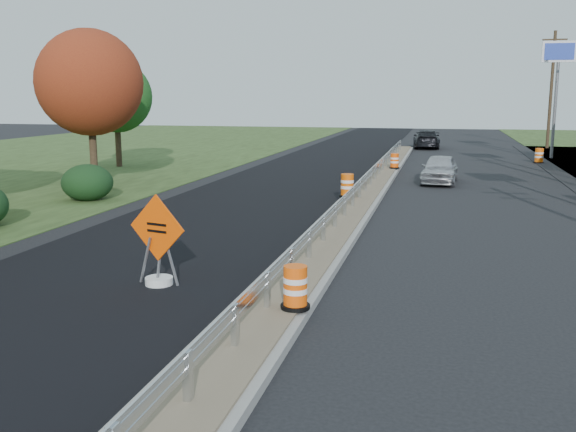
% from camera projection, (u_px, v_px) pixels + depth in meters
% --- Properties ---
extents(ground, '(140.00, 140.00, 0.00)m').
position_uv_depth(ground, '(323.00, 248.00, 18.23)').
color(ground, black).
rests_on(ground, ground).
extents(milled_overlay, '(7.20, 120.00, 0.01)m').
position_uv_depth(milled_overlay, '(268.00, 192.00, 28.80)').
color(milled_overlay, black).
rests_on(milled_overlay, ground).
extents(median, '(1.60, 55.00, 0.23)m').
position_uv_depth(median, '(360.00, 200.00, 25.85)').
color(median, gray).
rests_on(median, ground).
extents(guardrail, '(0.10, 46.15, 0.72)m').
position_uv_depth(guardrail, '(363.00, 182.00, 26.69)').
color(guardrail, silver).
rests_on(guardrail, median).
extents(pylon_sign_north, '(2.20, 0.30, 7.90)m').
position_uv_depth(pylon_sign_north, '(558.00, 63.00, 43.27)').
color(pylon_sign_north, slate).
rests_on(pylon_sign_north, ground).
extents(utility_pole_north, '(1.90, 0.26, 9.40)m').
position_uv_depth(utility_pole_north, '(551.00, 87.00, 51.92)').
color(utility_pole_north, '#473523').
rests_on(utility_pole_north, ground).
extents(hedge_north, '(2.09, 2.09, 1.52)m').
position_uv_depth(hedge_north, '(87.00, 182.00, 26.37)').
color(hedge_north, black).
rests_on(hedge_north, ground).
extents(tree_near_red, '(4.95, 4.95, 7.35)m').
position_uv_depth(tree_near_red, '(90.00, 83.00, 29.89)').
color(tree_near_red, '#473523').
rests_on(tree_near_red, ground).
extents(tree_near_back, '(4.29, 4.29, 6.37)m').
position_uv_depth(tree_near_back, '(116.00, 97.00, 38.35)').
color(tree_near_back, '#473523').
rests_on(tree_near_back, ground).
extents(caution_sign, '(1.48, 0.64, 2.10)m').
position_uv_depth(caution_sign, '(158.00, 262.00, 14.58)').
color(caution_sign, white).
rests_on(caution_sign, ground).
extents(barrel_median_near, '(0.57, 0.57, 0.84)m').
position_uv_depth(barrel_median_near, '(295.00, 288.00, 12.29)').
color(barrel_median_near, black).
rests_on(barrel_median_near, median).
extents(barrel_median_mid, '(0.64, 0.64, 0.94)m').
position_uv_depth(barrel_median_mid, '(347.00, 186.00, 25.88)').
color(barrel_median_mid, black).
rests_on(barrel_median_mid, median).
extents(barrel_median_far, '(0.57, 0.57, 0.84)m').
position_uv_depth(barrel_median_far, '(395.00, 161.00, 36.14)').
color(barrel_median_far, black).
rests_on(barrel_median_far, median).
extents(barrel_shoulder_far, '(0.65, 0.65, 0.96)m').
position_uv_depth(barrel_shoulder_far, '(539.00, 156.00, 41.15)').
color(barrel_shoulder_far, black).
rests_on(barrel_shoulder_far, ground).
extents(car_silver, '(1.92, 4.22, 1.40)m').
position_uv_depth(car_silver, '(440.00, 169.00, 31.76)').
color(car_silver, silver).
rests_on(car_silver, ground).
extents(car_dark_far, '(2.38, 5.25, 1.49)m').
position_uv_depth(car_dark_far, '(426.00, 139.00, 53.03)').
color(car_dark_far, black).
rests_on(car_dark_far, ground).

